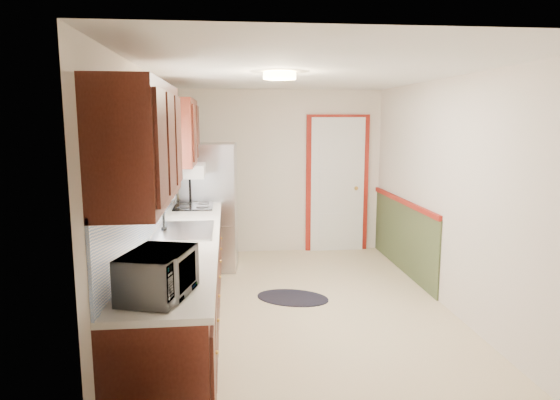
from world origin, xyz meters
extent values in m
cube|color=beige|center=(0.00, 0.00, 0.00)|extent=(3.20, 5.20, 0.12)
cube|color=white|center=(0.00, 0.00, 2.40)|extent=(3.20, 5.20, 0.12)
cube|color=beige|center=(0.00, 2.50, 1.20)|extent=(3.20, 0.10, 2.40)
cube|color=beige|center=(0.00, -2.50, 1.20)|extent=(3.20, 0.10, 2.40)
cube|color=beige|center=(-1.50, 0.00, 1.20)|extent=(0.10, 5.20, 2.40)
cube|color=beige|center=(1.50, 0.00, 1.20)|extent=(0.10, 5.20, 2.40)
cube|color=#3B150D|center=(-1.20, -0.30, 0.45)|extent=(0.60, 4.00, 0.90)
cube|color=silver|center=(-1.19, -0.30, 0.92)|extent=(0.63, 4.00, 0.04)
cube|color=#6197EB|center=(-1.49, -0.30, 1.22)|extent=(0.02, 4.00, 0.55)
cube|color=#3B150D|center=(-1.32, -1.60, 1.83)|extent=(0.35, 1.40, 0.75)
cube|color=#3B150D|center=(-1.32, 1.10, 1.83)|extent=(0.35, 1.20, 0.75)
cube|color=white|center=(-1.49, -0.20, 1.62)|extent=(0.02, 1.00, 0.90)
cube|color=#C95425|center=(-1.44, -0.20, 1.97)|extent=(0.05, 1.12, 0.24)
cube|color=#B7B7BC|center=(-1.19, -0.20, 0.95)|extent=(0.52, 0.82, 0.02)
cube|color=white|center=(-1.27, 1.15, 1.38)|extent=(0.45, 0.60, 0.15)
cube|color=maroon|center=(0.85, 2.47, 1.00)|extent=(0.94, 0.05, 2.08)
cube|color=white|center=(0.85, 2.44, 1.00)|extent=(0.80, 0.04, 2.00)
cube|color=#3E4929|center=(1.49, 1.35, 0.45)|extent=(0.02, 2.30, 0.90)
cube|color=maroon|center=(1.48, 1.35, 0.92)|extent=(0.04, 2.30, 0.06)
cylinder|color=#FFD88C|center=(-0.30, -0.20, 2.36)|extent=(0.30, 0.30, 0.06)
imported|color=white|center=(-1.20, -1.95, 1.11)|extent=(0.39, 0.55, 0.34)
cube|color=#B7B7BC|center=(-1.02, 1.75, 0.83)|extent=(0.74, 0.69, 1.66)
cylinder|color=black|center=(-1.25, 1.39, 0.75)|extent=(0.02, 0.02, 1.16)
ellipsoid|color=black|center=(-0.09, 0.45, 0.01)|extent=(0.94, 0.79, 0.01)
cube|color=black|center=(-1.19, 1.10, 0.95)|extent=(0.45, 0.54, 0.02)
camera|label=1|loc=(-0.79, -4.81, 1.97)|focal=32.00mm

